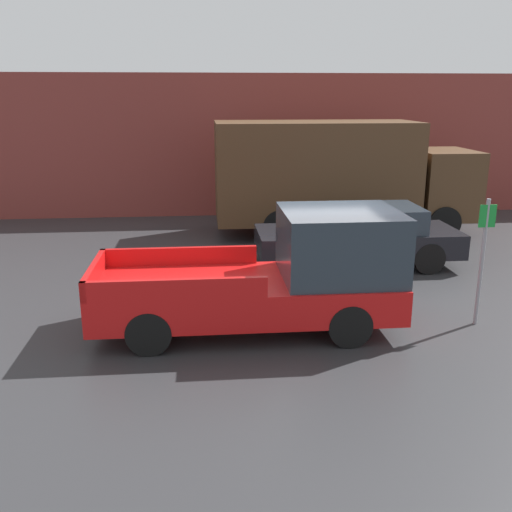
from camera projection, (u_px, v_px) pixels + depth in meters
ground_plane at (316, 309)px, 11.18m from camera, size 60.00×60.00×0.00m
building_wall at (265, 146)px, 19.38m from camera, size 28.00×0.15×4.73m
pickup_truck at (280, 276)px, 10.06m from camera, size 5.32×2.04×2.13m
car at (359, 235)px, 13.83m from camera, size 4.86×1.85×1.47m
delivery_truck at (336, 174)px, 16.87m from camera, size 7.67×2.45×3.30m
parking_sign at (483, 255)px, 10.11m from camera, size 0.30×0.07×2.32m
newspaper_box at (434, 198)px, 20.12m from camera, size 0.45×0.40×1.01m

